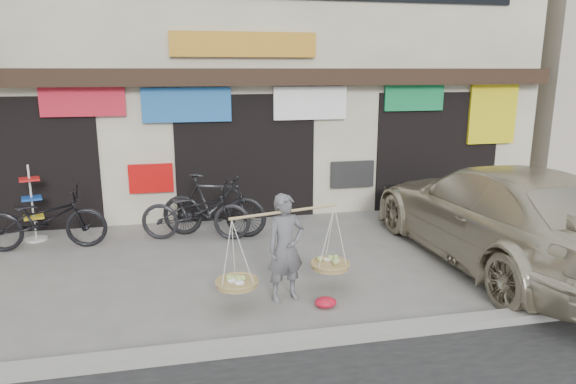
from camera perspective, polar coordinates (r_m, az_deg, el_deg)
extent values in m
plane|color=slate|center=(8.16, -1.27, -9.65)|extent=(70.00, 70.00, 0.00)
cube|color=gray|center=(6.38, 2.25, -16.05)|extent=(70.00, 0.25, 0.12)
cube|color=beige|center=(13.95, -6.55, 14.59)|extent=(14.00, 6.00, 7.00)
cube|color=black|center=(10.82, -4.78, 12.61)|extent=(14.00, 0.35, 0.35)
cube|color=black|center=(11.70, -27.33, 2.84)|extent=(3.00, 0.60, 2.70)
cube|color=black|center=(11.36, -4.87, 4.03)|extent=(3.00, 0.60, 2.70)
cube|color=black|center=(12.73, 15.72, 4.58)|extent=(3.00, 0.60, 2.70)
cube|color=red|center=(10.96, -21.84, 9.36)|extent=(1.60, 0.08, 0.60)
cube|color=#2164B2|center=(10.82, -11.17, 9.49)|extent=(1.80, 0.08, 0.70)
cube|color=white|center=(11.17, 2.47, 9.84)|extent=(1.60, 0.08, 0.70)
cube|color=#148243|center=(12.00, 13.83, 10.20)|extent=(1.40, 0.08, 0.60)
cube|color=yellow|center=(13.01, 21.77, 8.09)|extent=(1.20, 0.08, 1.40)
cube|color=red|center=(11.03, -14.97, 1.48)|extent=(0.90, 0.08, 0.60)
cube|color=#242424|center=(11.67, 7.15, 1.97)|extent=(1.00, 0.08, 0.60)
cube|color=orange|center=(10.90, -4.90, 16.03)|extent=(3.00, 0.08, 0.50)
imported|color=slate|center=(7.21, -0.27, -6.23)|extent=(0.64, 0.50, 1.54)
cylinder|color=tan|center=(7.05, -0.28, -2.19)|extent=(1.61, 0.45, 0.04)
cylinder|color=#A78A50|center=(7.09, -5.71, -10.07)|extent=(0.56, 0.56, 0.07)
ellipsoid|color=#A5BF66|center=(7.06, -5.72, -9.63)|extent=(0.39, 0.39, 0.10)
cylinder|color=#A78A50|center=(7.68, 4.72, -8.14)|extent=(0.56, 0.56, 0.07)
ellipsoid|color=#A5BF66|center=(7.66, 4.73, -7.72)|extent=(0.39, 0.39, 0.10)
imported|color=black|center=(10.28, -25.49, -2.72)|extent=(2.18, 0.78, 1.14)
imported|color=black|center=(10.09, -8.25, -1.48)|extent=(2.16, 1.24, 1.25)
imported|color=black|center=(9.98, -10.20, -2.17)|extent=(2.20, 1.16, 1.10)
imported|color=#C1B79C|center=(9.33, 22.46, -2.27)|extent=(2.51, 5.84, 1.68)
cube|color=black|center=(11.64, 14.48, -0.15)|extent=(1.70, 0.15, 0.45)
cube|color=silver|center=(11.73, 14.29, -0.54)|extent=(0.45, 0.03, 0.12)
cylinder|color=silver|center=(11.05, -26.17, -4.71)|extent=(0.41, 0.41, 0.04)
cylinder|color=silver|center=(10.87, -26.56, -1.10)|extent=(0.04, 0.04, 1.47)
cube|color=yellow|center=(10.93, -26.41, -2.50)|extent=(0.43, 0.43, 0.04)
cube|color=#194CB2|center=(10.85, -26.61, -0.62)|extent=(0.43, 0.43, 0.04)
cube|color=red|center=(10.77, -26.81, 1.28)|extent=(0.43, 0.43, 0.04)
ellipsoid|color=red|center=(7.26, 4.21, -12.13)|extent=(0.31, 0.25, 0.14)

